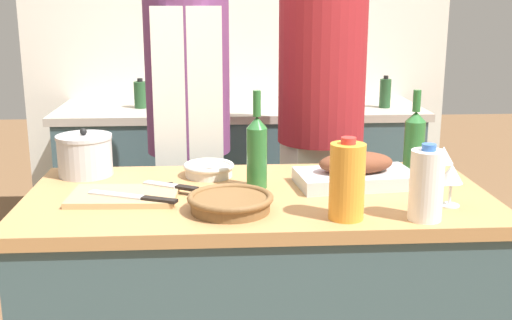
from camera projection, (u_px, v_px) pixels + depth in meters
name	position (u px, v px, depth m)	size (l,w,h in m)	color
kitchen_island	(258.00, 318.00, 2.12)	(1.44, 0.70, 0.87)	#3D565B
back_counter	(241.00, 187.00, 3.51)	(1.91, 0.60, 0.90)	#3D565B
back_wall	(237.00, 31.00, 3.65)	(2.41, 0.10, 2.55)	silver
roasting_pan	(356.00, 173.00, 2.08)	(0.40, 0.25, 0.11)	#BCBCC1
wicker_basket	(230.00, 202.00, 1.83)	(0.25, 0.25, 0.05)	brown
cutting_board	(124.00, 196.00, 1.95)	(0.33, 0.22, 0.02)	tan
stock_pot	(85.00, 155.00, 2.19)	(0.19, 0.19, 0.16)	#B7B7BC
mixing_bowl	(209.00, 169.00, 2.19)	(0.17, 0.17, 0.05)	beige
juice_jug	(347.00, 181.00, 1.75)	(0.10, 0.10, 0.23)	orange
milk_jug	(426.00, 185.00, 1.75)	(0.09, 0.09, 0.21)	white
wine_bottle_green	(414.00, 140.00, 2.23)	(0.07, 0.07, 0.29)	#28662D
wine_bottle_dark	(258.00, 150.00, 2.04)	(0.07, 0.07, 0.31)	#28662D
wine_glass_left	(443.00, 157.00, 2.09)	(0.07, 0.07, 0.13)	silver
wine_glass_right	(452.00, 175.00, 1.86)	(0.07, 0.07, 0.13)	silver
knife_chef	(136.00, 197.00, 1.90)	(0.28, 0.14, 0.01)	#B7B7BC
knife_paring	(173.00, 186.00, 2.01)	(0.18, 0.12, 0.01)	#B7B7BC
knife_bread	(145.00, 187.00, 2.06)	(0.20, 0.07, 0.01)	#B7B7BC
condiment_bottle_tall	(141.00, 95.00, 3.34)	(0.07, 0.07, 0.16)	#234C28
condiment_bottle_short	(312.00, 90.00, 3.29)	(0.06, 0.06, 0.21)	#332D28
condiment_bottle_extra	(385.00, 93.00, 3.35)	(0.06, 0.06, 0.17)	#234C28
person_cook_aproned	(189.00, 121.00, 2.65)	(0.34, 0.35, 1.74)	beige
person_cook_guest	(321.00, 113.00, 2.77)	(0.37, 0.37, 1.77)	beige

